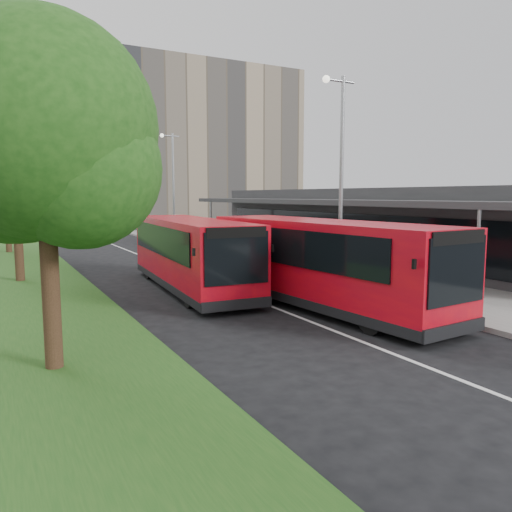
{
  "coord_description": "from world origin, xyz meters",
  "views": [
    {
      "loc": [
        -8.03,
        -13.76,
        3.63
      ],
      "look_at": [
        0.23,
        1.65,
        1.5
      ],
      "focal_mm": 35.0,
      "sensor_mm": 36.0,
      "label": 1
    }
  ],
  "objects": [
    {
      "name": "tree_mid",
      "position": [
        -7.01,
        9.05,
        4.98
      ],
      "size": [
        4.8,
        4.8,
        7.71
      ],
      "color": "#362315",
      "rests_on": "ground"
    },
    {
      "name": "litter_bin",
      "position": [
        5.36,
        9.98,
        0.54
      ],
      "size": [
        0.56,
        0.56,
        0.78
      ],
      "primitive_type": "cylinder",
      "rotation": [
        0.0,
        0.0,
        -0.39
      ],
      "color": "#3A2618",
      "rests_on": "pavement"
    },
    {
      "name": "lamp_post_far",
      "position": [
        4.12,
        22.0,
        4.72
      ],
      "size": [
        1.44,
        0.28,
        8.0
      ],
      "color": "gray",
      "rests_on": "pavement"
    },
    {
      "name": "car_near",
      "position": [
        2.28,
        37.31,
        0.68
      ],
      "size": [
        2.17,
        4.2,
        1.37
      ],
      "primitive_type": "imported",
      "rotation": [
        0.0,
        0.0,
        -0.14
      ],
      "color": "#611B0D",
      "rests_on": "ground"
    },
    {
      "name": "station_building",
      "position": [
        10.86,
        8.0,
        2.04
      ],
      "size": [
        7.7,
        26.0,
        4.0
      ],
      "color": "#2B2B2E",
      "rests_on": "ground"
    },
    {
      "name": "car_far",
      "position": [
        -1.55,
        43.47,
        0.67
      ],
      "size": [
        2.48,
        4.31,
        1.34
      ],
      "primitive_type": "imported",
      "rotation": [
        0.0,
        0.0,
        0.28
      ],
      "color": "navy",
      "rests_on": "ground"
    },
    {
      "name": "kerb_dashes",
      "position": [
        3.3,
        19.0,
        0.01
      ],
      "size": [
        0.12,
        56.0,
        0.01
      ],
      "color": "silver",
      "rests_on": "ground"
    },
    {
      "name": "pavement",
      "position": [
        6.0,
        20.0,
        0.07
      ],
      "size": [
        5.0,
        80.0,
        0.15
      ],
      "primitive_type": "cube",
      "color": "slate",
      "rests_on": "ground"
    },
    {
      "name": "office_block",
      "position": [
        14.0,
        42.0,
        9.0
      ],
      "size": [
        22.0,
        12.0,
        18.0
      ],
      "primitive_type": "cube",
      "color": "gray",
      "rests_on": "ground"
    },
    {
      "name": "tree_far",
      "position": [
        -7.01,
        21.05,
        4.52
      ],
      "size": [
        4.39,
        4.39,
        7.0
      ],
      "color": "#362315",
      "rests_on": "ground"
    },
    {
      "name": "grass_verge",
      "position": [
        -7.0,
        20.0,
        0.05
      ],
      "size": [
        5.0,
        80.0,
        0.1
      ],
      "primitive_type": "cube",
      "color": "#1F4D19",
      "rests_on": "ground"
    },
    {
      "name": "lane_centre_line",
      "position": [
        0.0,
        15.0,
        0.01
      ],
      "size": [
        0.12,
        70.0,
        0.01
      ],
      "primitive_type": "cube",
      "color": "silver",
      "rests_on": "ground"
    },
    {
      "name": "lamp_post_near",
      "position": [
        4.12,
        2.0,
        4.72
      ],
      "size": [
        1.44,
        0.28,
        8.0
      ],
      "color": "gray",
      "rests_on": "pavement"
    },
    {
      "name": "bus_second",
      "position": [
        -1.24,
        4.24,
        1.4
      ],
      "size": [
        3.12,
        9.77,
        2.72
      ],
      "rotation": [
        0.0,
        0.0,
        -0.07
      ],
      "color": "red",
      "rests_on": "ground"
    },
    {
      "name": "ground",
      "position": [
        0.0,
        0.0,
        0.0
      ],
      "size": [
        120.0,
        120.0,
        0.0
      ],
      "primitive_type": "plane",
      "color": "black",
      "rests_on": "ground"
    },
    {
      "name": "tree_near",
      "position": [
        -7.01,
        -2.95,
        4.65
      ],
      "size": [
        4.5,
        4.5,
        7.2
      ],
      "color": "#362315",
      "rests_on": "ground"
    },
    {
      "name": "bollard",
      "position": [
        4.63,
        18.31,
        0.58
      ],
      "size": [
        0.17,
        0.17,
        0.85
      ],
      "primitive_type": "cylinder",
      "rotation": [
        0.0,
        0.0,
        0.31
      ],
      "color": "#E2B40B",
      "rests_on": "pavement"
    },
    {
      "name": "bus_main",
      "position": [
        1.39,
        -0.7,
        1.45
      ],
      "size": [
        3.34,
        10.14,
        2.82
      ],
      "rotation": [
        0.0,
        0.0,
        0.08
      ],
      "color": "red",
      "rests_on": "ground"
    }
  ]
}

